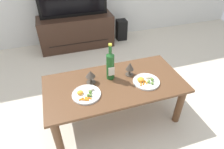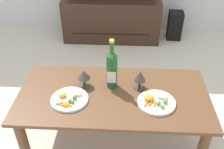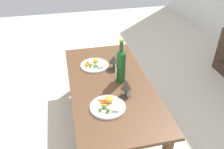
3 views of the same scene
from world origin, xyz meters
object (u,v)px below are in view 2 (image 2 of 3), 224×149
at_px(goblet_right, 140,77).
at_px(wine_bottle, 112,68).
at_px(dining_table, 113,102).
at_px(dinner_plate_left, 69,99).
at_px(tv_stand, 112,19).
at_px(floor_speaker, 175,25).
at_px(dinner_plate_right, 156,102).
at_px(goblet_left, 84,76).

bearing_deg(goblet_right, wine_bottle, 177.05).
xyz_separation_m(dining_table, dinner_plate_left, (-0.29, -0.08, 0.09)).
relative_size(dining_table, tv_stand, 1.11).
xyz_separation_m(tv_stand, wine_bottle, (0.09, -1.59, 0.34)).
distance_m(dining_table, tv_stand, 1.69).
height_order(tv_stand, floor_speaker, tv_stand).
bearing_deg(dinner_plate_right, goblet_left, 162.22).
height_order(goblet_left, goblet_right, goblet_right).
bearing_deg(goblet_left, goblet_right, 0.00).
distance_m(floor_speaker, goblet_right, 1.75).
relative_size(floor_speaker, dinner_plate_right, 1.41).
bearing_deg(dinner_plate_right, goblet_right, 123.49).
xyz_separation_m(floor_speaker, goblet_left, (-0.91, -1.63, 0.36)).
xyz_separation_m(dining_table, goblet_right, (0.18, 0.08, 0.17)).
bearing_deg(wine_bottle, floor_speaker, 66.15).
distance_m(goblet_left, dinner_plate_left, 0.20).
bearing_deg(goblet_left, dinner_plate_right, -17.78).
bearing_deg(tv_stand, floor_speaker, 2.01).
relative_size(tv_stand, goblet_left, 9.09).
xyz_separation_m(tv_stand, dinner_plate_right, (0.39, -1.76, 0.20)).
xyz_separation_m(wine_bottle, goblet_right, (0.20, -0.01, -0.06)).
bearing_deg(dinner_plate_right, tv_stand, 102.48).
distance_m(wine_bottle, dinner_plate_left, 0.35).
height_order(goblet_left, dinner_plate_right, goblet_left).
bearing_deg(wine_bottle, goblet_right, -2.95).
bearing_deg(goblet_right, dinner_plate_left, -161.09).
relative_size(goblet_left, goblet_right, 0.92).
xyz_separation_m(goblet_left, dinner_plate_left, (-0.08, -0.16, -0.08)).
bearing_deg(floor_speaker, goblet_right, -105.55).
height_order(tv_stand, goblet_right, goblet_right).
relative_size(goblet_right, dinner_plate_left, 0.56).
distance_m(tv_stand, floor_speaker, 0.81).
bearing_deg(dinner_plate_right, floor_speaker, 76.94).
relative_size(tv_stand, goblet_right, 8.41).
relative_size(tv_stand, dinner_plate_left, 4.69).
distance_m(floor_speaker, goblet_left, 1.91).
relative_size(dining_table, wine_bottle, 3.55).
relative_size(tv_stand, floor_speaker, 3.32).
distance_m(tv_stand, goblet_right, 1.65).
bearing_deg(wine_bottle, dinner_plate_left, -148.02).
height_order(floor_speaker, goblet_right, goblet_right).
relative_size(tv_stand, wine_bottle, 3.21).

